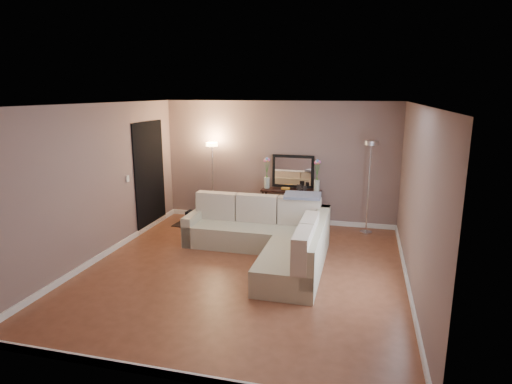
% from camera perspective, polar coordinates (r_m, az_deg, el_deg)
% --- Properties ---
extents(floor, '(5.00, 5.50, 0.01)m').
position_cam_1_polar(floor, '(6.95, -1.65, -10.39)').
color(floor, brown).
rests_on(floor, ground).
extents(ceiling, '(5.00, 5.50, 0.01)m').
position_cam_1_polar(ceiling, '(6.37, -1.81, 11.67)').
color(ceiling, white).
rests_on(ceiling, ground).
extents(wall_back, '(5.00, 0.02, 2.60)m').
position_cam_1_polar(wall_back, '(9.17, 3.02, 3.93)').
color(wall_back, gray).
rests_on(wall_back, ground).
extents(wall_front, '(5.00, 0.02, 2.60)m').
position_cam_1_polar(wall_front, '(4.07, -12.57, -8.39)').
color(wall_front, gray).
rests_on(wall_front, ground).
extents(wall_left, '(0.02, 5.50, 2.60)m').
position_cam_1_polar(wall_left, '(7.60, -20.24, 1.20)').
color(wall_left, gray).
rests_on(wall_left, ground).
extents(wall_right, '(0.02, 5.50, 2.60)m').
position_cam_1_polar(wall_right, '(6.34, 20.66, -1.11)').
color(wall_right, gray).
rests_on(wall_right, ground).
extents(baseboard_back, '(5.00, 0.03, 0.10)m').
position_cam_1_polar(baseboard_back, '(9.43, 2.90, -3.61)').
color(baseboard_back, white).
rests_on(baseboard_back, ground).
extents(baseboard_front, '(5.00, 0.03, 0.10)m').
position_cam_1_polar(baseboard_front, '(4.68, -11.60, -22.66)').
color(baseboard_front, white).
rests_on(baseboard_front, ground).
extents(baseboard_left, '(0.03, 5.50, 0.10)m').
position_cam_1_polar(baseboard_left, '(7.93, -19.37, -7.68)').
color(baseboard_left, white).
rests_on(baseboard_left, ground).
extents(baseboard_right, '(0.03, 5.50, 0.10)m').
position_cam_1_polar(baseboard_right, '(6.74, 19.57, -11.46)').
color(baseboard_right, white).
rests_on(baseboard_right, ground).
extents(doorway, '(0.02, 1.20, 2.20)m').
position_cam_1_polar(doorway, '(9.05, -13.97, 2.14)').
color(doorway, black).
rests_on(doorway, ground).
extents(switch_plate, '(0.02, 0.08, 0.12)m').
position_cam_1_polar(switch_plate, '(8.30, -16.74, 1.71)').
color(switch_plate, white).
rests_on(switch_plate, ground).
extents(sectional_sofa, '(2.59, 2.49, 0.91)m').
position_cam_1_polar(sectional_sofa, '(7.42, 1.88, -5.97)').
color(sectional_sofa, beige).
rests_on(sectional_sofa, floor).
extents(throw_blanket, '(0.67, 0.41, 0.09)m').
position_cam_1_polar(throw_blanket, '(7.78, 6.23, -0.47)').
color(throw_blanket, slate).
rests_on(throw_blanket, sectional_sofa).
extents(console_table, '(1.26, 0.36, 0.77)m').
position_cam_1_polar(console_table, '(9.08, 4.19, -1.77)').
color(console_table, black).
rests_on(console_table, floor).
extents(leaning_mirror, '(0.89, 0.06, 0.69)m').
position_cam_1_polar(leaning_mirror, '(9.06, 4.96, 2.75)').
color(leaning_mirror, black).
rests_on(leaning_mirror, console_table).
extents(table_decor, '(0.53, 0.12, 0.13)m').
position_cam_1_polar(table_decor, '(8.94, 4.67, 0.49)').
color(table_decor, '#C37E22').
rests_on(table_decor, console_table).
extents(flower_vase_left, '(0.14, 0.12, 0.66)m').
position_cam_1_polar(flower_vase_left, '(9.03, 1.45, 2.27)').
color(flower_vase_left, silver).
rests_on(flower_vase_left, console_table).
extents(flower_vase_right, '(0.14, 0.12, 0.66)m').
position_cam_1_polar(flower_vase_right, '(8.84, 8.13, 1.90)').
color(flower_vase_right, silver).
rests_on(flower_vase_right, console_table).
extents(floor_lamp_lit, '(0.26, 0.26, 1.72)m').
position_cam_1_polar(floor_lamp_lit, '(9.31, -5.83, 3.49)').
color(floor_lamp_lit, silver).
rests_on(floor_lamp_lit, floor).
extents(floor_lamp_unlit, '(0.28, 0.28, 1.86)m').
position_cam_1_polar(floor_lamp_unlit, '(8.63, 14.92, 3.01)').
color(floor_lamp_unlit, silver).
rests_on(floor_lamp_unlit, floor).
extents(charcoal_rug, '(1.18, 0.92, 0.01)m').
position_cam_1_polar(charcoal_rug, '(9.34, -7.00, -4.14)').
color(charcoal_rug, black).
rests_on(charcoal_rug, floor).
extents(black_bag, '(0.33, 0.25, 0.21)m').
position_cam_1_polar(black_bag, '(9.29, -8.25, -3.18)').
color(black_bag, black).
rests_on(black_bag, charcoal_rug).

